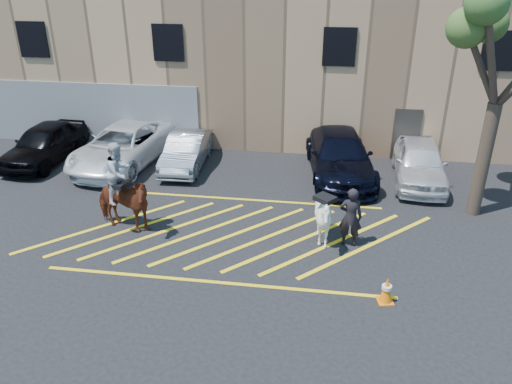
# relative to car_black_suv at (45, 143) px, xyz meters

# --- Properties ---
(ground) EXTENTS (90.00, 90.00, 0.00)m
(ground) POSITION_rel_car_black_suv_xyz_m (8.88, -4.60, -0.79)
(ground) COLOR black
(ground) RESTS_ON ground
(car_black_suv) EXTENTS (2.10, 4.75, 1.59)m
(car_black_suv) POSITION_rel_car_black_suv_xyz_m (0.00, 0.00, 0.00)
(car_black_suv) COLOR black
(car_black_suv) RESTS_ON ground
(car_white_pickup) EXTENTS (3.35, 5.99, 1.58)m
(car_white_pickup) POSITION_rel_car_black_suv_xyz_m (3.35, 0.16, -0.00)
(car_white_pickup) COLOR white
(car_white_pickup) RESTS_ON ground
(car_silver_sedan) EXTENTS (1.60, 4.15, 1.35)m
(car_silver_sedan) POSITION_rel_car_black_suv_xyz_m (5.99, 0.31, -0.12)
(car_silver_sedan) COLOR #90959D
(car_silver_sedan) RESTS_ON ground
(car_blue_suv) EXTENTS (3.05, 5.95, 1.65)m
(car_blue_suv) POSITION_rel_car_black_suv_xyz_m (12.15, 0.34, 0.03)
(car_blue_suv) COLOR black
(car_blue_suv) RESTS_ON ground
(car_white_suv) EXTENTS (2.12, 4.69, 1.56)m
(car_white_suv) POSITION_rel_car_black_suv_xyz_m (15.16, 0.15, -0.01)
(car_white_suv) COLOR white
(car_white_suv) RESTS_ON ground
(handler) EXTENTS (0.70, 0.48, 1.86)m
(handler) POSITION_rel_car_black_suv_xyz_m (12.44, -4.93, 0.14)
(handler) COLOR black
(handler) RESTS_ON ground
(warehouse) EXTENTS (32.42, 10.20, 7.30)m
(warehouse) POSITION_rel_car_black_suv_xyz_m (8.87, 7.39, 2.86)
(warehouse) COLOR tan
(warehouse) RESTS_ON ground
(hatching_zone) EXTENTS (12.60, 5.12, 0.01)m
(hatching_zone) POSITION_rel_car_black_suv_xyz_m (8.88, -4.90, -0.79)
(hatching_zone) COLOR yellow
(hatching_zone) RESTS_ON ground
(mounted_bay) EXTENTS (2.40, 1.56, 2.93)m
(mounted_bay) POSITION_rel_car_black_suv_xyz_m (5.45, -5.05, 0.39)
(mounted_bay) COLOR brown
(mounted_bay) RESTS_ON ground
(saddled_white) EXTENTS (2.01, 2.04, 1.68)m
(saddled_white) POSITION_rel_car_black_suv_xyz_m (11.65, -4.96, 0.05)
(saddled_white) COLOR white
(saddled_white) RESTS_ON ground
(traffic_cone) EXTENTS (0.45, 0.45, 0.73)m
(traffic_cone) POSITION_rel_car_black_suv_xyz_m (13.30, -7.59, -0.43)
(traffic_cone) COLOR orange
(traffic_cone) RESTS_ON ground
(tree) EXTENTS (3.99, 4.37, 7.31)m
(tree) POSITION_rel_car_black_suv_xyz_m (16.63, -2.28, 4.90)
(tree) COLOR #48372B
(tree) RESTS_ON ground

